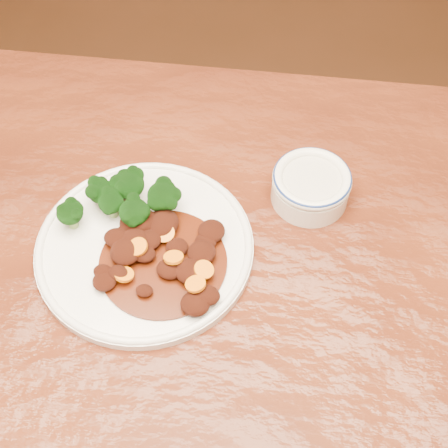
# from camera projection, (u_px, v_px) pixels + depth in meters

# --- Properties ---
(dining_table) EXTENTS (1.57, 1.02, 0.75)m
(dining_table) POSITION_uv_depth(u_px,v_px,m) (205.00, 340.00, 0.83)
(dining_table) COLOR #5F2610
(dining_table) RESTS_ON ground
(dinner_plate) EXTENTS (0.28, 0.28, 0.02)m
(dinner_plate) POSITION_uv_depth(u_px,v_px,m) (145.00, 247.00, 0.81)
(dinner_plate) COLOR white
(dinner_plate) RESTS_ON dining_table
(broccoli_florets) EXTENTS (0.15, 0.10, 0.05)m
(broccoli_florets) POSITION_uv_depth(u_px,v_px,m) (124.00, 199.00, 0.82)
(broccoli_florets) COLOR #7E9D51
(broccoli_florets) RESTS_ON dinner_plate
(mince_stew) EXTENTS (0.16, 0.16, 0.03)m
(mince_stew) POSITION_uv_depth(u_px,v_px,m) (159.00, 252.00, 0.79)
(mince_stew) COLOR #4C1708
(mince_stew) RESTS_ON dinner_plate
(dip_bowl) EXTENTS (0.11, 0.11, 0.05)m
(dip_bowl) POSITION_uv_depth(u_px,v_px,m) (311.00, 185.00, 0.85)
(dip_bowl) COLOR white
(dip_bowl) RESTS_ON dining_table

